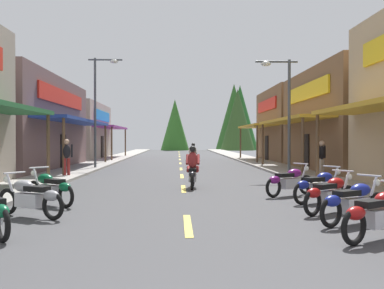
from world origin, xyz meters
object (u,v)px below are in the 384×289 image
object	(u,v)px
motorcycle_parked_right_2	(354,201)
motorcycle_parked_right_4	(319,186)
pedestrian_waiting	(67,155)
motorcycle_parked_right_1	(379,213)
pedestrian_by_shop	(322,156)
rider_cruising_trailing	(193,157)
streetlamp_right	(283,100)
motorcycle_parked_right_3	(330,193)
motorcycle_parked_right_5	(290,181)
motorcycle_parked_left_2	(30,196)
rider_cruising_lead	(193,170)
motorcycle_parked_left_3	(50,188)
streetlamp_left	(100,98)

from	to	relation	value
motorcycle_parked_right_2	motorcycle_parked_right_4	xyz separation A→B (m)	(0.30, 3.13, 0.00)
motorcycle_parked_right_4	pedestrian_waiting	size ratio (longest dim) A/B	1.03
motorcycle_parked_right_1	pedestrian_by_shop	size ratio (longest dim) A/B	1.06
motorcycle_parked_right_1	rider_cruising_trailing	distance (m)	21.00
streetlamp_right	motorcycle_parked_right_3	bearing A→B (deg)	-97.29
motorcycle_parked_right_5	motorcycle_parked_left_2	bearing A→B (deg)	174.16
motorcycle_parked_right_4	motorcycle_parked_right_5	bearing A→B (deg)	76.09
motorcycle_parked_right_3	motorcycle_parked_left_2	size ratio (longest dim) A/B	0.94
motorcycle_parked_right_3	motorcycle_parked_right_4	size ratio (longest dim) A/B	0.95
streetlamp_right	motorcycle_parked_right_5	distance (m)	7.91
motorcycle_parked_right_4	rider_cruising_lead	world-z (taller)	rider_cruising_lead
streetlamp_right	motorcycle_parked_left_3	bearing A→B (deg)	-134.06
motorcycle_parked_right_1	pedestrian_by_shop	bearing A→B (deg)	43.69
streetlamp_left	motorcycle_parked_right_4	distance (m)	17.02
motorcycle_parked_left_2	pedestrian_waiting	size ratio (longest dim) A/B	1.04
pedestrian_by_shop	motorcycle_parked_right_2	bearing A→B (deg)	125.13
streetlamp_right	streetlamp_left	bearing A→B (deg)	150.27
motorcycle_parked_right_4	pedestrian_waiting	xyz separation A→B (m)	(-9.27, 8.45, 0.58)
motorcycle_parked_right_2	motorcycle_parked_right_3	size ratio (longest dim) A/B	1.06
motorcycle_parked_right_1	motorcycle_parked_right_2	world-z (taller)	same
motorcycle_parked_right_5	pedestrian_by_shop	distance (m)	7.11
motorcycle_parked_right_3	motorcycle_parked_left_2	world-z (taller)	same
motorcycle_parked_right_3	motorcycle_parked_right_5	xyz separation A→B (m)	(-0.17, 3.25, 0.00)
rider_cruising_lead	motorcycle_parked_left_3	bearing A→B (deg)	139.23
motorcycle_parked_right_3	rider_cruising_trailing	world-z (taller)	rider_cruising_trailing
motorcycle_parked_left_3	rider_cruising_trailing	xyz separation A→B (m)	(4.51, 16.49, 0.17)
motorcycle_parked_right_2	motorcycle_parked_right_3	distance (m)	1.38
motorcycle_parked_right_3	motorcycle_parked_left_3	size ratio (longest dim) A/B	1.05
motorcycle_parked_right_5	rider_cruising_lead	world-z (taller)	rider_cruising_lead
motorcycle_parked_right_5	motorcycle_parked_left_2	distance (m)	7.85
motorcycle_parked_right_4	motorcycle_parked_left_2	xyz separation A→B (m)	(-7.45, -2.10, 0.00)
rider_cruising_lead	motorcycle_parked_right_1	bearing A→B (deg)	-156.87
streetlamp_left	streetlamp_right	size ratio (longest dim) A/B	1.19
motorcycle_parked_right_3	motorcycle_parked_right_1	bearing A→B (deg)	-129.30
motorcycle_parked_right_2	rider_cruising_trailing	distance (m)	19.56
motorcycle_parked_right_1	motorcycle_parked_right_5	bearing A→B (deg)	58.14
streetlamp_left	motorcycle_parked_right_3	distance (m)	18.36
streetlamp_left	streetlamp_right	distance (m)	11.21
motorcycle_parked_left_3	pedestrian_waiting	world-z (taller)	pedestrian_waiting
motorcycle_parked_right_4	motorcycle_parked_left_2	distance (m)	7.74
rider_cruising_lead	pedestrian_by_shop	size ratio (longest dim) A/B	1.22
rider_cruising_lead	pedestrian_waiting	distance (m)	7.37
rider_cruising_trailing	pedestrian_by_shop	xyz separation A→B (m)	(5.72, -8.39, 0.37)
motorcycle_parked_left_3	motorcycle_parked_right_1	bearing A→B (deg)	-171.06
motorcycle_parked_left_3	rider_cruising_lead	bearing A→B (deg)	-93.77
streetlamp_left	motorcycle_parked_right_1	xyz separation A→B (m)	(8.27, -18.73, -3.81)
motorcycle_parked_left_3	pedestrian_by_shop	distance (m)	13.05
motorcycle_parked_right_4	motorcycle_parked_left_3	size ratio (longest dim) A/B	1.11
motorcycle_parked_right_4	rider_cruising_lead	bearing A→B (deg)	100.37
streetlamp_right	motorcycle_parked_right_3	distance (m)	10.89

